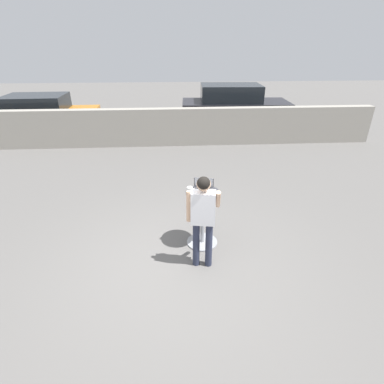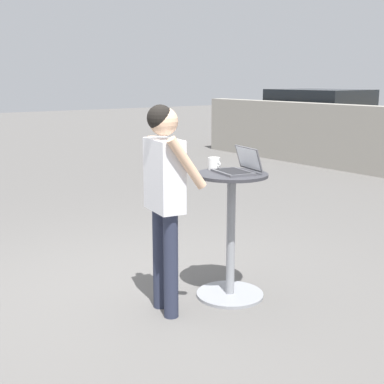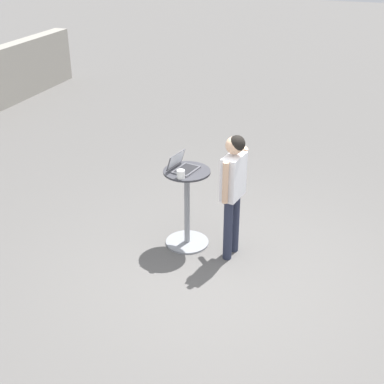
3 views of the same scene
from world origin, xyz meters
name	(u,v)px [view 1 (image 1 of 3)]	position (x,y,z in m)	size (l,w,h in m)	color
ground_plane	(178,266)	(0.00, 0.00, 0.00)	(50.00, 50.00, 0.00)	#5B5956
pavement_kerb	(173,127)	(0.00, 6.48, 0.63)	(14.08, 0.35, 1.27)	gray
cafe_table	(202,218)	(0.46, 0.62, 0.53)	(0.57, 0.57, 1.03)	gray
laptop	(203,188)	(0.47, 0.68, 1.07)	(0.38, 0.35, 0.20)	#515156
coffee_mug	(190,190)	(0.24, 0.62, 1.08)	(0.13, 0.10, 0.10)	white
standing_person	(203,213)	(0.40, 0.03, 0.99)	(0.53, 0.32, 1.58)	#282D42
parked_car_near_street	(234,105)	(2.66, 9.21, 0.84)	(4.62, 2.17, 1.68)	black
parked_car_further_down	(42,115)	(-4.97, 8.09, 0.78)	(4.01, 2.10, 1.51)	#B76B19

